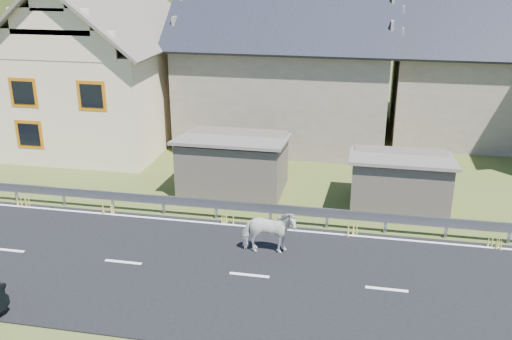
# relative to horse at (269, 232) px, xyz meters

# --- Properties ---
(ground) EXTENTS (160.00, 160.00, 0.00)m
(ground) POSITION_rel_horse_xyz_m (-0.32, -1.46, -0.78)
(ground) COLOR #394B18
(ground) RESTS_ON ground
(road) EXTENTS (60.00, 7.00, 0.04)m
(road) POSITION_rel_horse_xyz_m (-0.32, -1.46, -0.76)
(road) COLOR black
(road) RESTS_ON ground
(lane_markings) EXTENTS (60.00, 6.60, 0.01)m
(lane_markings) POSITION_rel_horse_xyz_m (-0.32, -1.46, -0.73)
(lane_markings) COLOR silver
(lane_markings) RESTS_ON road
(guardrail) EXTENTS (28.10, 0.09, 0.75)m
(guardrail) POSITION_rel_horse_xyz_m (-0.32, 2.22, -0.21)
(guardrail) COLOR #93969B
(guardrail) RESTS_ON ground
(shed_left) EXTENTS (4.30, 3.30, 2.40)m
(shed_left) POSITION_rel_horse_xyz_m (-2.32, 5.04, 0.32)
(shed_left) COLOR #605549
(shed_left) RESTS_ON ground
(shed_right) EXTENTS (3.80, 2.90, 2.20)m
(shed_right) POSITION_rel_horse_xyz_m (4.18, 4.54, 0.22)
(shed_right) COLOR #605549
(shed_right) RESTS_ON ground
(house_cream) EXTENTS (7.80, 9.80, 8.30)m
(house_cream) POSITION_rel_horse_xyz_m (-10.32, 10.54, 3.58)
(house_cream) COLOR beige
(house_cream) RESTS_ON ground
(house_stone_a) EXTENTS (10.80, 9.80, 8.90)m
(house_stone_a) POSITION_rel_horse_xyz_m (-1.32, 13.54, 3.86)
(house_stone_a) COLOR gray
(house_stone_a) RESTS_ON ground
(house_stone_b) EXTENTS (9.80, 8.80, 8.10)m
(house_stone_b) POSITION_rel_horse_xyz_m (8.68, 15.54, 3.46)
(house_stone_b) COLOR gray
(house_stone_b) RESTS_ON ground
(mountain) EXTENTS (440.00, 280.00, 260.00)m
(mountain) POSITION_rel_horse_xyz_m (4.68, 178.54, -20.78)
(mountain) COLOR #20320F
(mountain) RESTS_ON ground
(horse) EXTENTS (1.01, 1.83, 1.47)m
(horse) POSITION_rel_horse_xyz_m (0.00, 0.00, 0.00)
(horse) COLOR beige
(horse) RESTS_ON road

